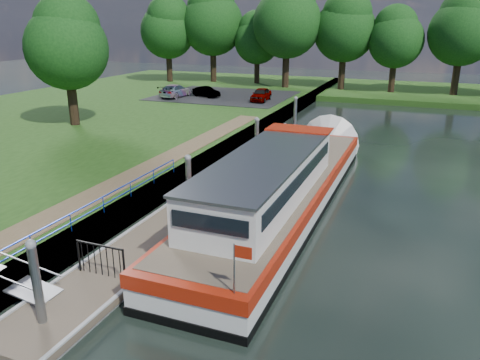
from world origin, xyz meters
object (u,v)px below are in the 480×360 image
at_px(barge, 285,184).
at_px(car_b, 206,92).
at_px(car_c, 176,91).
at_px(car_a, 261,94).
at_px(pontoon, 228,183).

distance_m(barge, car_b, 29.54).
bearing_deg(car_c, car_b, -154.92).
bearing_deg(car_a, pontoon, -79.24).
relative_size(barge, car_c, 4.62).
bearing_deg(barge, car_a, 111.58).
bearing_deg(car_b, barge, -126.94).
height_order(car_a, car_b, car_a).
height_order(barge, car_c, barge).
bearing_deg(car_b, car_c, 133.04).
distance_m(pontoon, car_a, 23.81).
xyz_separation_m(car_a, car_b, (-6.27, 0.32, -0.10)).
height_order(pontoon, car_c, car_c).
relative_size(pontoon, car_b, 9.20).
bearing_deg(barge, pontoon, 156.79).
bearing_deg(car_c, barge, 131.16).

